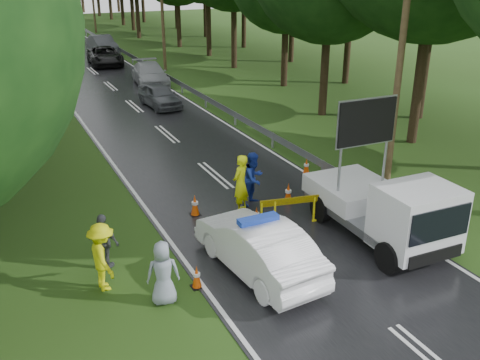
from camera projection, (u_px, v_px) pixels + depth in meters
ground at (293, 242)px, 16.12m from camera, size 160.00×160.00×0.00m
road at (93, 71)px, 41.14m from camera, size 7.00×140.00×0.02m
guardrail at (140, 61)px, 42.14m from camera, size 0.12×60.06×0.70m
utility_pole_near at (401, 51)px, 17.94m from camera, size 1.40×0.24×10.00m
utility_pole_mid at (162, 2)px, 39.63m from camera, size 1.40×0.24×10.00m
police_sedan at (258, 247)px, 14.31m from camera, size 2.00×4.66×1.64m
work_truck at (387, 208)px, 15.75m from camera, size 2.40×5.17×4.07m
barrier at (295, 204)px, 16.93m from camera, size 2.27×0.48×0.95m
officer at (240, 184)px, 17.73m from camera, size 0.88×0.81×2.01m
civilian at (254, 178)px, 18.34m from camera, size 1.14×1.05×1.87m
bystander_left at (102, 257)px, 13.51m from camera, size 0.79×1.25×1.83m
bystander_mid at (104, 242)px, 14.49m from camera, size 0.91×0.97×1.60m
bystander_right at (163, 273)px, 12.97m from camera, size 0.92×0.71×1.67m
queue_car_first at (159, 96)px, 30.82m from camera, size 1.84×3.99×1.32m
queue_car_second at (150, 74)px, 36.31m from camera, size 2.71×5.30×1.47m
queue_car_third at (105, 56)px, 43.29m from camera, size 2.76×5.38×1.45m
queue_car_fourth at (102, 44)px, 48.71m from camera, size 2.00×4.99×1.61m
cone_near_left at (197, 277)px, 13.77m from camera, size 0.30×0.30×0.64m
cone_center at (256, 216)px, 17.05m from camera, size 0.30×0.30×0.64m
cone_far at (288, 193)px, 18.58m from camera, size 0.35×0.35×0.75m
cone_left_mid at (195, 205)px, 17.69m from camera, size 0.35×0.35×0.74m
cone_right at (306, 167)px, 21.06m from camera, size 0.33×0.33×0.70m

